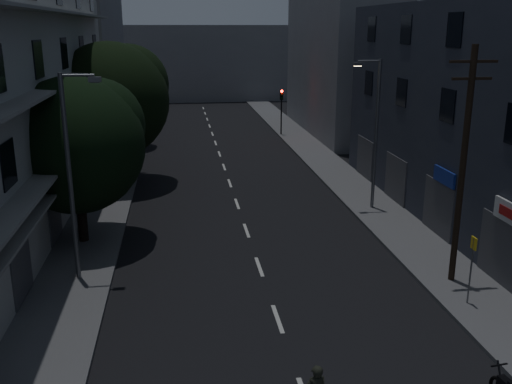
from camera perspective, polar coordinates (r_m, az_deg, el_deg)
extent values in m
plane|color=black|center=(37.39, -2.71, 1.07)|extent=(160.00, 160.00, 0.00)
cube|color=#565659|center=(37.49, -14.20, 0.75)|extent=(3.00, 90.00, 0.15)
cube|color=#565659|center=(38.73, 8.41, 1.56)|extent=(3.00, 90.00, 0.15)
cube|color=beige|center=(20.23, 2.17, -12.54)|extent=(0.15, 2.00, 0.01)
cube|color=beige|center=(24.22, 0.32, -7.48)|extent=(0.15, 2.00, 0.01)
cube|color=beige|center=(28.36, -0.96, -3.87)|extent=(0.15, 2.00, 0.01)
cube|color=beige|center=(32.60, -1.91, -1.18)|extent=(0.15, 2.00, 0.01)
cube|color=beige|center=(36.90, -2.64, 0.88)|extent=(0.15, 2.00, 0.01)
cube|color=beige|center=(41.25, -3.21, 2.51)|extent=(0.15, 2.00, 0.01)
cube|color=beige|center=(45.62, -3.68, 3.83)|extent=(0.15, 2.00, 0.01)
cube|color=beige|center=(50.02, -4.07, 4.92)|extent=(0.15, 2.00, 0.01)
cube|color=beige|center=(54.43, -4.39, 5.83)|extent=(0.15, 2.00, 0.01)
cube|color=beige|center=(58.86, -4.67, 6.60)|extent=(0.15, 2.00, 0.01)
cube|color=beige|center=(63.29, -4.91, 7.27)|extent=(0.15, 2.00, 0.01)
cube|color=beige|center=(67.74, -5.11, 7.85)|extent=(0.15, 2.00, 0.01)
cube|color=beige|center=(72.19, -5.30, 8.35)|extent=(0.15, 2.00, 0.01)
cube|color=black|center=(22.18, -22.61, -5.50)|extent=(0.06, 1.60, 1.60)
cube|color=black|center=(27.71, -19.63, -0.98)|extent=(0.06, 1.60, 1.60)
cube|color=black|center=(33.39, -17.65, 2.02)|extent=(0.06, 1.60, 1.60)
cube|color=black|center=(39.18, -16.25, 4.15)|extent=(0.06, 1.60, 1.60)
cube|color=black|center=(45.02, -15.21, 5.72)|extent=(0.06, 1.60, 1.60)
cube|color=black|center=(21.28, -23.53, 2.55)|extent=(0.06, 1.60, 1.60)
cube|color=black|center=(26.99, -20.26, 5.53)|extent=(0.06, 1.60, 1.60)
cube|color=black|center=(32.80, -18.13, 7.45)|extent=(0.06, 1.60, 1.60)
cube|color=black|center=(38.67, -16.63, 8.79)|extent=(0.06, 1.60, 1.60)
cube|color=black|center=(44.58, -15.51, 9.76)|extent=(0.06, 1.60, 1.60)
cube|color=black|center=(26.64, -20.94, 12.30)|extent=(0.06, 1.60, 1.60)
cube|color=black|center=(32.52, -18.63, 13.02)|extent=(0.06, 1.60, 1.60)
cube|color=black|center=(38.43, -17.02, 13.51)|extent=(0.06, 1.60, 1.60)
cube|color=black|center=(44.37, -15.83, 13.87)|extent=(0.06, 1.60, 1.60)
cube|color=black|center=(44.39, -16.16, 17.99)|extent=(0.06, 1.60, 1.60)
cube|color=gray|center=(30.00, -17.98, 4.38)|extent=(1.00, 32.40, 0.12)
cube|color=gray|center=(29.56, -18.53, 10.46)|extent=(1.00, 32.40, 0.12)
cube|color=gray|center=(29.46, -19.10, 16.65)|extent=(1.00, 32.40, 0.12)
cube|color=gray|center=(30.21, -18.02, 2.70)|extent=(0.80, 32.40, 0.12)
cube|color=#424247|center=(22.40, -22.42, -6.93)|extent=(0.06, 2.40, 2.40)
cube|color=#424247|center=(27.88, -19.49, -2.16)|extent=(0.06, 2.40, 2.40)
cube|color=#424247|center=(33.54, -17.55, 1.03)|extent=(0.06, 2.40, 2.40)
cube|color=#424247|center=(39.30, -16.17, 3.29)|extent=(0.06, 2.40, 2.40)
cube|color=#424247|center=(45.12, -15.14, 4.97)|extent=(0.06, 2.40, 2.40)
cube|color=#2B2F3B|center=(29.50, 23.35, 6.63)|extent=(6.00, 28.00, 11.00)
cube|color=black|center=(27.52, 18.61, 8.19)|extent=(0.06, 1.40, 1.50)
cube|color=black|center=(32.51, 14.35, 9.63)|extent=(0.06, 1.40, 1.50)
cube|color=black|center=(37.64, 11.22, 10.65)|extent=(0.06, 1.40, 1.50)
cube|color=black|center=(27.31, 19.25, 15.05)|extent=(0.06, 1.40, 1.50)
cube|color=black|center=(32.33, 14.77, 15.44)|extent=(0.06, 1.40, 1.50)
cube|color=black|center=(37.48, 11.50, 15.67)|extent=(0.06, 1.40, 1.50)
cube|color=#424247|center=(23.99, 23.26, -5.50)|extent=(0.06, 3.00, 2.60)
cube|color=#424247|center=(28.54, 17.72, -1.57)|extent=(0.06, 3.00, 2.60)
cube|color=#424247|center=(33.37, 13.76, 1.26)|extent=(0.06, 3.00, 2.60)
cube|color=#424247|center=(38.39, 10.81, 3.36)|extent=(0.06, 3.00, 2.60)
cube|color=silver|center=(23.02, 24.20, -2.01)|extent=(0.12, 2.20, 0.80)
cube|color=#B21414|center=(22.98, 24.03, -2.02)|extent=(0.02, 1.40, 0.36)
cube|color=navy|center=(27.63, 18.32, 1.47)|extent=(0.12, 2.00, 0.70)
cube|color=slate|center=(59.65, -16.84, 13.84)|extent=(6.00, 20.00, 16.00)
cube|color=slate|center=(55.18, 8.34, 12.65)|extent=(6.00, 20.00, 13.00)
cube|color=slate|center=(81.16, -5.72, 12.74)|extent=(24.00, 8.00, 10.00)
cylinder|color=black|center=(27.26, -17.15, -0.59)|extent=(0.44, 0.44, 4.09)
sphere|color=black|center=(26.68, -17.59, 4.46)|extent=(6.14, 6.14, 6.14)
sphere|color=black|center=(27.16, -15.54, 6.47)|extent=(4.30, 4.30, 4.30)
sphere|color=black|center=(26.15, -19.55, 5.09)|extent=(3.99, 3.99, 3.99)
cylinder|color=black|center=(37.05, -14.01, 4.48)|extent=(0.44, 0.44, 4.75)
sphere|color=black|center=(36.60, -14.32, 8.85)|extent=(7.15, 7.15, 7.15)
sphere|color=black|center=(37.29, -12.61, 10.47)|extent=(5.00, 5.00, 5.00)
sphere|color=black|center=(35.95, -15.93, 9.47)|extent=(4.65, 4.65, 4.65)
cylinder|color=black|center=(48.72, -13.27, 6.45)|extent=(0.44, 0.44, 3.43)
sphere|color=black|center=(48.43, -13.42, 8.85)|extent=(5.12, 5.12, 5.12)
sphere|color=black|center=(48.92, -12.50, 9.73)|extent=(3.58, 3.58, 3.58)
sphere|color=black|center=(47.95, -14.28, 9.18)|extent=(3.33, 3.33, 3.33)
cylinder|color=black|center=(52.99, 2.54, 7.49)|extent=(0.12, 0.12, 3.20)
cube|color=black|center=(52.72, 2.57, 9.69)|extent=(0.28, 0.22, 0.90)
sphere|color=#FF0C05|center=(52.54, 2.60, 10.03)|extent=(0.22, 0.22, 0.22)
sphere|color=#3F330C|center=(52.57, 2.60, 9.71)|extent=(0.22, 0.22, 0.22)
sphere|color=black|center=(52.61, 2.59, 9.38)|extent=(0.22, 0.22, 0.22)
cylinder|color=black|center=(50.59, -11.72, 6.76)|extent=(0.12, 0.12, 3.20)
cube|color=black|center=(50.30, -11.85, 9.06)|extent=(0.28, 0.22, 0.90)
sphere|color=black|center=(50.12, -11.88, 9.42)|extent=(0.22, 0.22, 0.22)
sphere|color=#3F330C|center=(50.15, -11.86, 9.08)|extent=(0.22, 0.22, 0.22)
sphere|color=#0CFF26|center=(50.19, -11.84, 8.74)|extent=(0.22, 0.22, 0.22)
cylinder|color=slate|center=(22.65, -18.11, 1.12)|extent=(0.18, 0.18, 8.00)
cylinder|color=slate|center=(21.92, -17.44, 11.08)|extent=(1.20, 0.10, 0.10)
cube|color=slate|center=(21.84, -15.83, 10.79)|extent=(0.45, 0.25, 0.18)
cube|color=#4C4C4C|center=(21.85, -15.81, 10.53)|extent=(0.35, 0.18, 0.04)
cylinder|color=slate|center=(31.23, 11.91, 5.54)|extent=(0.18, 0.18, 8.00)
cylinder|color=slate|center=(30.58, 11.25, 12.73)|extent=(1.20, 0.10, 0.10)
cube|color=slate|center=(30.40, 10.14, 12.49)|extent=(0.45, 0.25, 0.18)
cube|color=#FFD88C|center=(30.40, 10.13, 12.30)|extent=(0.35, 0.18, 0.04)
cylinder|color=slate|center=(40.55, -13.83, 7.80)|extent=(0.18, 0.18, 8.00)
cylinder|color=slate|center=(40.14, -13.34, 13.36)|extent=(1.20, 0.10, 0.10)
cube|color=slate|center=(40.10, -12.45, 13.19)|extent=(0.45, 0.25, 0.18)
cube|color=#4C4C4C|center=(40.10, -12.44, 13.05)|extent=(0.35, 0.18, 0.04)
cylinder|color=black|center=(22.61, 19.95, 2.23)|extent=(0.24, 0.24, 9.00)
cube|color=black|center=(22.06, 20.94, 12.10)|extent=(1.80, 0.10, 0.10)
cube|color=black|center=(22.10, 20.78, 10.55)|extent=(1.50, 0.10, 0.10)
cylinder|color=#595B60|center=(21.78, 20.68, -7.40)|extent=(0.06, 0.06, 2.50)
cube|color=yellow|center=(21.40, 20.96, -4.81)|extent=(0.05, 0.35, 0.45)
cylinder|color=black|center=(17.41, 23.24, -16.54)|extent=(0.10, 0.40, 0.77)
cube|color=black|center=(17.33, 23.15, -15.62)|extent=(0.50, 0.10, 0.04)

